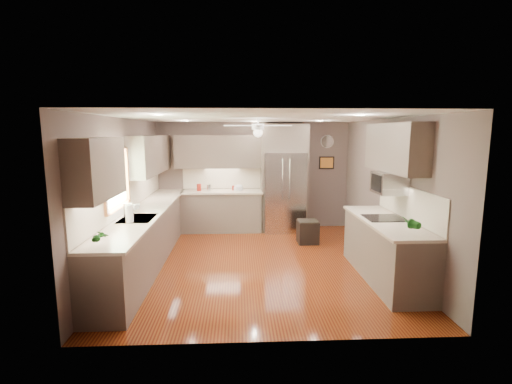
{
  "coord_description": "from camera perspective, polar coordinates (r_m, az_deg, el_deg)",
  "views": [
    {
      "loc": [
        -0.34,
        -6.23,
        2.26
      ],
      "look_at": [
        -0.02,
        0.6,
        1.16
      ],
      "focal_mm": 26.0,
      "sensor_mm": 36.0,
      "label": 1
    }
  ],
  "objects": [
    {
      "name": "paper_towel",
      "position": [
        5.79,
        -18.9,
        -3.14
      ],
      "size": [
        0.11,
        0.11,
        0.28
      ],
      "color": "white",
      "rests_on": "left_run"
    },
    {
      "name": "recessed_lights",
      "position": [
        6.64,
        -0.09,
        11.15
      ],
      "size": [
        2.84,
        3.14,
        0.01
      ],
      "color": "white",
      "rests_on": "ceiling"
    },
    {
      "name": "wall_front",
      "position": [
        3.88,
        2.47,
        -6.0
      ],
      "size": [
        4.5,
        0.0,
        4.5
      ],
      "primitive_type": "plane",
      "rotation": [
        -1.57,
        0.0,
        0.0
      ],
      "color": "brown",
      "rests_on": "ground"
    },
    {
      "name": "window",
      "position": [
        6.07,
        -20.72,
        1.81
      ],
      "size": [
        0.05,
        1.12,
        0.92
      ],
      "color": "#BFF2B2",
      "rests_on": "wall_left"
    },
    {
      "name": "uppers",
      "position": [
        6.96,
        -6.02,
        5.88
      ],
      "size": [
        4.5,
        4.7,
        0.95
      ],
      "color": "brown",
      "rests_on": "wall_left"
    },
    {
      "name": "framed_print",
      "position": [
        8.98,
        10.81,
        4.44
      ],
      "size": [
        0.36,
        0.03,
        0.3
      ],
      "color": "black",
      "rests_on": "wall_back"
    },
    {
      "name": "canister_b",
      "position": [
        8.58,
        -7.23,
        0.68
      ],
      "size": [
        0.13,
        0.13,
        0.15
      ],
      "primitive_type": "cylinder",
      "rotation": [
        0.0,
        0.0,
        0.39
      ],
      "color": "silver",
      "rests_on": "back_run"
    },
    {
      "name": "wall_clock",
      "position": [
        8.96,
        10.9,
        7.63
      ],
      "size": [
        0.3,
        0.03,
        0.3
      ],
      "color": "white",
      "rests_on": "wall_back"
    },
    {
      "name": "stool",
      "position": [
        7.77,
        7.96,
        -6.05
      ],
      "size": [
        0.42,
        0.42,
        0.48
      ],
      "color": "black",
      "rests_on": "ground"
    },
    {
      "name": "wall_back",
      "position": [
        8.79,
        -0.46,
        2.54
      ],
      "size": [
        4.5,
        0.0,
        4.5
      ],
      "primitive_type": "plane",
      "rotation": [
        1.57,
        0.0,
        0.0
      ],
      "color": "brown",
      "rests_on": "ground"
    },
    {
      "name": "left_run",
      "position": [
        6.81,
        -16.39,
        -6.36
      ],
      "size": [
        0.65,
        4.7,
        1.45
      ],
      "color": "brown",
      "rests_on": "ground"
    },
    {
      "name": "ceiling_fan",
      "position": [
        6.54,
        0.3,
        9.76
      ],
      "size": [
        1.18,
        1.18,
        0.32
      ],
      "color": "white",
      "rests_on": "ceiling"
    },
    {
      "name": "canister_d",
      "position": [
        8.54,
        -3.47,
        0.63
      ],
      "size": [
        0.08,
        0.08,
        0.11
      ],
      "primitive_type": "cylinder",
      "rotation": [
        0.0,
        0.0,
        -0.11
      ],
      "color": "maroon",
      "rests_on": "back_run"
    },
    {
      "name": "right_run",
      "position": [
        6.15,
        19.32,
        -8.19
      ],
      "size": [
        0.7,
        2.2,
        1.45
      ],
      "color": "brown",
      "rests_on": "ground"
    },
    {
      "name": "potted_plant_right",
      "position": [
        5.26,
        22.72,
        -4.43
      ],
      "size": [
        0.21,
        0.19,
        0.31
      ],
      "primitive_type": "imported",
      "rotation": [
        0.0,
        0.0,
        0.44
      ],
      "color": "#195919",
      "rests_on": "right_run"
    },
    {
      "name": "floor",
      "position": [
        6.64,
        0.42,
        -10.79
      ],
      "size": [
        5.0,
        5.0,
        0.0
      ],
      "primitive_type": "plane",
      "color": "#471409",
      "rests_on": "ground"
    },
    {
      "name": "potted_plant_left",
      "position": [
        4.66,
        -22.9,
        -6.34
      ],
      "size": [
        0.15,
        0.11,
        0.27
      ],
      "primitive_type": "imported",
      "rotation": [
        0.0,
        0.0,
        -0.13
      ],
      "color": "#195919",
      "rests_on": "left_run"
    },
    {
      "name": "microwave",
      "position": [
        6.2,
        19.78,
        1.36
      ],
      "size": [
        0.43,
        0.55,
        0.34
      ],
      "color": "silver",
      "rests_on": "wall_right"
    },
    {
      "name": "wall_right",
      "position": [
        6.82,
        19.67,
        0.08
      ],
      "size": [
        0.0,
        5.0,
        5.0
      ],
      "primitive_type": "plane",
      "rotation": [
        1.57,
        0.0,
        -1.57
      ],
      "color": "brown",
      "rests_on": "ground"
    },
    {
      "name": "back_run",
      "position": [
        8.63,
        -5.19,
        -2.78
      ],
      "size": [
        1.85,
        0.65,
        1.45
      ],
      "color": "brown",
      "rests_on": "ground"
    },
    {
      "name": "soap_bottle",
      "position": [
        6.54,
        -18.1,
        -2.15
      ],
      "size": [
        0.11,
        0.11,
        0.19
      ],
      "primitive_type": "imported",
      "rotation": [
        0.0,
        0.0,
        -0.38
      ],
      "color": "white",
      "rests_on": "left_run"
    },
    {
      "name": "sink",
      "position": [
        6.1,
        -17.79,
        -4.14
      ],
      "size": [
        0.5,
        0.7,
        0.32
      ],
      "color": "silver",
      "rests_on": "left_run"
    },
    {
      "name": "bowl",
      "position": [
        8.5,
        -2.73,
        0.38
      ],
      "size": [
        0.29,
        0.29,
        0.06
      ],
      "primitive_type": "imported",
      "rotation": [
        0.0,
        0.0,
        0.33
      ],
      "color": "beige",
      "rests_on": "back_run"
    },
    {
      "name": "refrigerator",
      "position": [
        8.52,
        4.35,
        1.88
      ],
      "size": [
        1.06,
        0.75,
        2.45
      ],
      "color": "silver",
      "rests_on": "ground"
    },
    {
      "name": "canister_a",
      "position": [
        8.57,
        -8.76,
        0.71
      ],
      "size": [
        0.12,
        0.12,
        0.16
      ],
      "primitive_type": "cylinder",
      "rotation": [
        0.0,
        0.0,
        0.19
      ],
      "color": "maroon",
      "rests_on": "back_run"
    },
    {
      "name": "ceiling",
      "position": [
        6.24,
        0.45,
        11.33
      ],
      "size": [
        5.0,
        5.0,
        0.0
      ],
      "primitive_type": "plane",
      "rotation": [
        3.14,
        0.0,
        0.0
      ],
      "color": "white",
      "rests_on": "ground"
    },
    {
      "name": "wall_left",
      "position": [
        6.59,
        -19.49,
        -0.22
      ],
      "size": [
        0.0,
        5.0,
        5.0
      ],
      "primitive_type": "plane",
      "rotation": [
        1.57,
        0.0,
        1.57
      ],
      "color": "brown",
      "rests_on": "ground"
    }
  ]
}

